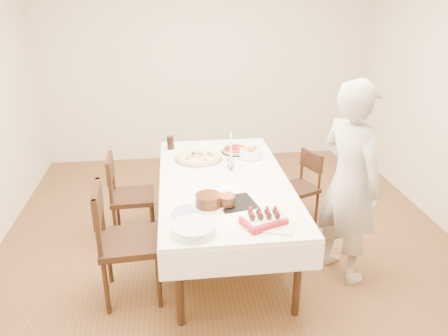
{
  "coord_description": "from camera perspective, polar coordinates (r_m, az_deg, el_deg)",
  "views": [
    {
      "loc": [
        -0.5,
        -3.54,
        2.37
      ],
      "look_at": [
        -0.07,
        -0.0,
        0.86
      ],
      "focal_mm": 35.0,
      "sensor_mm": 36.0,
      "label": 1
    }
  ],
  "objects": [
    {
      "name": "plate_stack",
      "position": [
        3.1,
        -3.95,
        -7.88
      ],
      "size": [
        0.42,
        0.42,
        0.06
      ],
      "primitive_type": "cylinder",
      "rotation": [
        0.0,
        0.0,
        -0.42
      ],
      "color": "white",
      "rests_on": "dining_table"
    },
    {
      "name": "birthday_cake",
      "position": [
        3.42,
        0.37,
        -3.73
      ],
      "size": [
        0.18,
        0.18,
        0.14
      ],
      "primitive_type": "cylinder",
      "rotation": [
        0.0,
        0.0,
        -0.38
      ],
      "color": "#3A210F",
      "rests_on": "dining_table"
    },
    {
      "name": "chair_left_dessert",
      "position": [
        3.55,
        -12.15,
        -9.46
      ],
      "size": [
        0.54,
        0.54,
        0.99
      ],
      "primitive_type": null,
      "rotation": [
        0.0,
        0.0,
        3.21
      ],
      "color": "black",
      "rests_on": "floor"
    },
    {
      "name": "wall_back",
      "position": [
        6.14,
        -2.23,
        13.4
      ],
      "size": [
        4.5,
        0.04,
        2.7
      ],
      "primitive_type": "cube",
      "color": "beige",
      "rests_on": "floor"
    },
    {
      "name": "strawberry_box",
      "position": [
        3.2,
        5.2,
        -6.74
      ],
      "size": [
        0.35,
        0.3,
        0.08
      ],
      "primitive_type": null,
      "rotation": [
        0.0,
        0.0,
        0.36
      ],
      "color": "maroon",
      "rests_on": "dining_table"
    },
    {
      "name": "chair_left_savory",
      "position": [
        4.38,
        -11.84,
        -3.68
      ],
      "size": [
        0.47,
        0.47,
        0.88
      ],
      "primitive_type": null,
      "rotation": [
        0.0,
        0.0,
        3.18
      ],
      "color": "black",
      "rests_on": "floor"
    },
    {
      "name": "wall_front",
      "position": [
        1.54,
        14.75,
        -19.44
      ],
      "size": [
        4.5,
        0.04,
        2.7
      ],
      "primitive_type": "cube",
      "color": "beige",
      "rests_on": "floor"
    },
    {
      "name": "floor",
      "position": [
        4.29,
        0.93,
        -10.58
      ],
      "size": [
        5.0,
        5.0,
        0.0
      ],
      "primitive_type": "plane",
      "color": "brown",
      "rests_on": "ground"
    },
    {
      "name": "red_placemat",
      "position": [
        4.56,
        3.04,
        2.11
      ],
      "size": [
        0.3,
        0.3,
        0.01
      ],
      "primitive_type": "cube",
      "rotation": [
        0.0,
        0.0,
        0.3
      ],
      "color": "#B21E1E",
      "rests_on": "dining_table"
    },
    {
      "name": "cake_board",
      "position": [
        3.5,
        1.6,
        -4.59
      ],
      "size": [
        0.34,
        0.34,
        0.01
      ],
      "primitive_type": "cube",
      "rotation": [
        0.0,
        0.0,
        0.21
      ],
      "color": "black",
      "rests_on": "dining_table"
    },
    {
      "name": "layer_cake",
      "position": [
        3.42,
        -2.05,
        -4.3
      ],
      "size": [
        0.29,
        0.29,
        0.11
      ],
      "primitive_type": "cylinder",
      "rotation": [
        0.0,
        0.0,
        -0.1
      ],
      "color": "#381C0E",
      "rests_on": "dining_table"
    },
    {
      "name": "person",
      "position": [
        3.72,
        16.08,
        -1.9
      ],
      "size": [
        0.63,
        0.74,
        1.73
      ],
      "primitive_type": "imported",
      "rotation": [
        0.0,
        0.0,
        1.99
      ],
      "color": "#B2AEA8",
      "rests_on": "floor"
    },
    {
      "name": "pizza_pepperoni",
      "position": [
        4.54,
        1.52,
        2.35
      ],
      "size": [
        0.36,
        0.36,
        0.04
      ],
      "primitive_type": "cylinder",
      "rotation": [
        0.0,
        0.0,
        0.24
      ],
      "color": "red",
      "rests_on": "dining_table"
    },
    {
      "name": "box_lid",
      "position": [
        3.2,
        6.08,
        -7.52
      ],
      "size": [
        0.39,
        0.32,
        0.03
      ],
      "primitive_type": "cube",
      "rotation": [
        0.0,
        0.0,
        -0.35
      ],
      "color": "beige",
      "rests_on": "dining_table"
    },
    {
      "name": "pasta_bowl",
      "position": [
        4.39,
        3.56,
        1.93
      ],
      "size": [
        0.29,
        0.29,
        0.07
      ],
      "primitive_type": "cylinder",
      "rotation": [
        0.0,
        0.0,
        -0.29
      ],
      "color": "white",
      "rests_on": "dining_table"
    },
    {
      "name": "shaker_pair",
      "position": [
        4.08,
        0.96,
        0.46
      ],
      "size": [
        0.11,
        0.11,
        0.11
      ],
      "primitive_type": null,
      "rotation": [
        0.0,
        0.0,
        -0.16
      ],
      "color": "white",
      "rests_on": "dining_table"
    },
    {
      "name": "dining_table",
      "position": [
        4.08,
        0.0,
        -6.27
      ],
      "size": [
        1.54,
        2.32,
        0.75
      ],
      "primitive_type": "cube",
      "rotation": [
        0.0,
        0.0,
        -0.2
      ],
      "color": "white",
      "rests_on": "floor"
    },
    {
      "name": "china_plate",
      "position": [
        3.35,
        -4.58,
        -5.88
      ],
      "size": [
        0.3,
        0.3,
        0.01
      ],
      "primitive_type": "cylinder",
      "rotation": [
        0.0,
        0.0,
        0.08
      ],
      "color": "white",
      "rests_on": "dining_table"
    },
    {
      "name": "pizza_white",
      "position": [
        4.34,
        -3.35,
        1.35
      ],
      "size": [
        0.57,
        0.57,
        0.04
      ],
      "primitive_type": "cylinder",
      "rotation": [
        0.0,
        0.0,
        -0.19
      ],
      "color": "beige",
      "rests_on": "dining_table"
    },
    {
      "name": "taper_candle",
      "position": [
        4.14,
        0.9,
        2.47
      ],
      "size": [
        0.09,
        0.09,
        0.34
      ],
      "primitive_type": "cylinder",
      "rotation": [
        0.0,
        0.0,
        0.35
      ],
      "color": "white",
      "rests_on": "dining_table"
    },
    {
      "name": "chair_right_savory",
      "position": [
        4.65,
        9.56,
        -2.65
      ],
      "size": [
        0.51,
        0.51,
        0.77
      ],
      "primitive_type": null,
      "rotation": [
        0.0,
        0.0,
        0.39
      ],
      "color": "black",
      "rests_on": "floor"
    },
    {
      "name": "cola_glass",
      "position": [
        4.65,
        -7.01,
        3.3
      ],
      "size": [
        0.09,
        0.09,
        0.14
      ],
      "primitive_type": "cylinder",
      "rotation": [
        0.0,
        0.0,
        -0.23
      ],
      "color": "black",
      "rests_on": "dining_table"
    }
  ]
}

